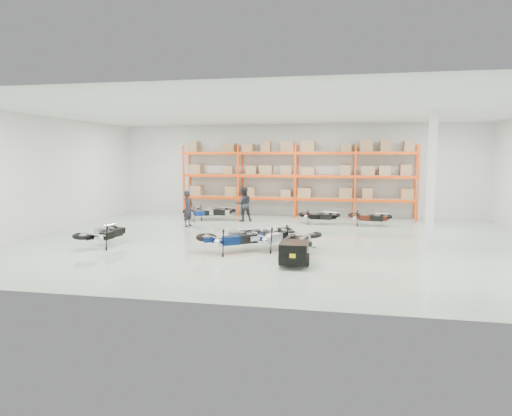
% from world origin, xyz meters
% --- Properties ---
extents(room, '(18.00, 18.00, 18.00)m').
position_xyz_m(room, '(0.00, 0.00, 2.25)').
color(room, '#ADC1B1').
rests_on(room, ground).
extents(pallet_rack, '(11.28, 0.98, 3.62)m').
position_xyz_m(pallet_rack, '(-0.00, 6.45, 2.26)').
color(pallet_rack, '#FF480D').
rests_on(pallet_rack, ground).
extents(structural_column, '(0.25, 0.25, 4.50)m').
position_xyz_m(structural_column, '(5.20, 0.50, 2.25)').
color(structural_column, white).
rests_on(structural_column, ground).
extents(moto_blue_centre, '(2.14, 1.91, 1.26)m').
position_xyz_m(moto_blue_centre, '(-1.03, -2.08, 0.59)').
color(moto_blue_centre, '#061745').
rests_on(moto_blue_centre, ground).
extents(moto_silver_left, '(1.90, 2.08, 1.23)m').
position_xyz_m(moto_silver_left, '(0.07, -1.37, 0.58)').
color(moto_silver_left, silver).
rests_on(moto_silver_left, ground).
extents(moto_black_far_left, '(1.11, 1.91, 1.18)m').
position_xyz_m(moto_black_far_left, '(-5.51, -2.03, 0.55)').
color(moto_black_far_left, black).
rests_on(moto_black_far_left, ground).
extents(moto_touring_right, '(1.14, 1.95, 1.20)m').
position_xyz_m(moto_touring_right, '(1.03, -1.93, 0.57)').
color(moto_touring_right, black).
rests_on(moto_touring_right, ground).
extents(trailer, '(0.84, 1.59, 0.66)m').
position_xyz_m(trailer, '(1.03, -3.53, 0.39)').
color(trailer, black).
rests_on(trailer, ground).
extents(moto_back_a, '(1.77, 1.37, 1.03)m').
position_xyz_m(moto_back_a, '(-4.13, 4.43, 0.48)').
color(moto_back_a, navy).
rests_on(moto_back_a, ground).
extents(moto_back_b, '(1.73, 0.92, 1.10)m').
position_xyz_m(moto_back_b, '(-3.63, 4.63, 0.52)').
color(moto_back_b, '#AAAEB4').
rests_on(moto_back_b, ground).
extents(moto_back_c, '(1.57, 0.79, 1.01)m').
position_xyz_m(moto_back_c, '(1.26, 4.24, 0.48)').
color(moto_back_c, black).
rests_on(moto_back_c, ground).
extents(moto_back_d, '(1.70, 1.04, 1.04)m').
position_xyz_m(moto_back_d, '(3.40, 4.18, 0.49)').
color(moto_back_d, '#3D130C').
rests_on(moto_back_d, ground).
extents(person_left, '(0.45, 0.61, 1.53)m').
position_xyz_m(person_left, '(-4.17, 2.57, 0.77)').
color(person_left, black).
rests_on(person_left, ground).
extents(person_back, '(0.93, 0.83, 1.57)m').
position_xyz_m(person_back, '(-2.18, 4.50, 0.78)').
color(person_back, '#22222A').
rests_on(person_back, ground).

